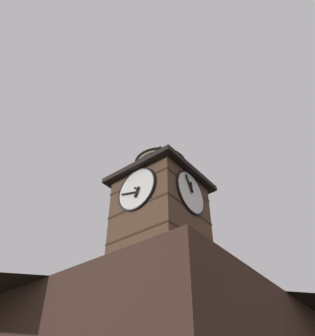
# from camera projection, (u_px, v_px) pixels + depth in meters

# --- Properties ---
(clock_tower) EXTENTS (4.14, 4.14, 7.99)m
(clock_tower) POSITION_uv_depth(u_px,v_px,m) (161.00, 216.00, 16.42)
(clock_tower) COLOR brown
(clock_tower) RESTS_ON building_main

